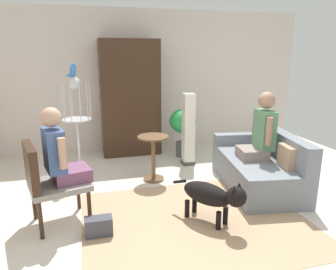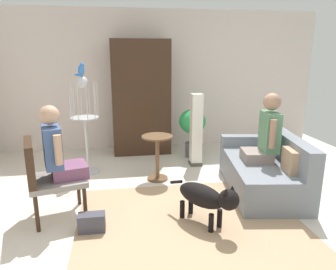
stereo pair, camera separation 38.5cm
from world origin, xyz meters
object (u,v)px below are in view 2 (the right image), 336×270
armchair (45,174)px  bird_cage_stand (85,122)px  handbag (92,223)px  dog (206,197)px  parrot (81,70)px  armoire_cabinet (141,98)px  person_on_couch (266,133)px  column_lamp (196,131)px  person_on_armchair (58,150)px  potted_plant (192,125)px  round_end_table (157,153)px  couch (265,170)px

armchair → bird_cage_stand: size_ratio=0.62×
handbag → dog: bearing=-3.1°
parrot → armoire_cabinet: size_ratio=0.09×
person_on_couch → column_lamp: size_ratio=0.76×
parrot → person_on_armchair: bearing=-96.5°
parrot → potted_plant: (1.81, 0.51, -1.01)m
dog → handbag: (-1.22, 0.06, -0.23)m
armoire_cabinet → handbag: 3.00m
dog → parrot: parrot is taller
person_on_armchair → round_end_table: 1.57m
potted_plant → couch: bearing=-67.3°
couch → column_lamp: size_ratio=1.43×
bird_cage_stand → parrot: bearing=180.0°
person_on_couch → person_on_armchair: (-2.59, -0.32, -0.00)m
person_on_armchair → potted_plant: 2.74m
couch → dog: 1.31m
armchair → handbag: bearing=-34.3°
couch → dog: couch is taller
armchair → parrot: size_ratio=4.75×
couch → parrot: size_ratio=8.76×
bird_cage_stand → armoire_cabinet: (0.93, 0.98, 0.23)m
armchair → column_lamp: 2.56m
dog → potted_plant: 2.39m
armchair → person_on_couch: 2.77m
couch → person_on_couch: size_ratio=1.88×
couch → round_end_table: 1.53m
potted_plant → armoire_cabinet: bearing=151.4°
dog → bird_cage_stand: 2.36m
armchair → couch: bearing=7.8°
parrot → couch: bearing=-23.1°
couch → parrot: bearing=156.9°
couch → handbag: bearing=-162.4°
couch → bird_cage_stand: (-2.46, 1.05, 0.53)m
person_on_armchair → parrot: (0.16, 1.39, 0.80)m
bird_cage_stand → column_lamp: (1.77, 0.07, -0.22)m
handbag → couch: bearing=17.6°
couch → parrot: 2.98m
armchair → dog: (1.72, -0.40, -0.22)m
armchair → parrot: parrot is taller
couch → person_on_couch: (-0.03, -0.02, 0.52)m
round_end_table → handbag: round_end_table is taller
person_on_armchair → column_lamp: bearing=37.0°
armchair → bird_cage_stand: 1.48m
person_on_couch → parrot: size_ratio=4.65×
person_on_couch → handbag: (-2.24, -0.70, -0.70)m
couch → column_lamp: (-0.69, 1.12, 0.31)m
person_on_armchair → bird_cage_stand: bearing=83.3°
bird_cage_stand → column_lamp: size_ratio=1.25×
armchair → handbag: armchair is taller
person_on_couch → person_on_armchair: person_on_couch is taller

